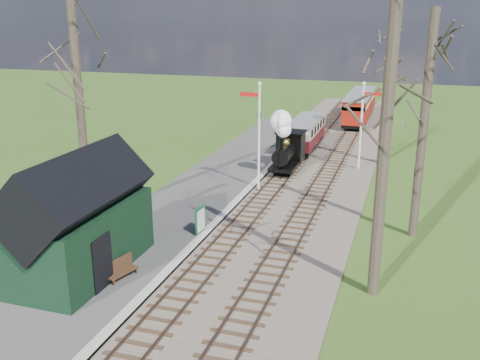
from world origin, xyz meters
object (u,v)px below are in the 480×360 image
at_px(red_carriage_a, 356,111).
at_px(red_carriage_b, 362,102).
at_px(semaphore_near, 258,129).
at_px(semaphore_far, 363,119).
at_px(locomotive, 287,144).
at_px(bench, 120,269).
at_px(coach, 306,133).
at_px(station_shed, 80,220).
at_px(person, 139,237).
at_px(sign_board, 200,220).

bearing_deg(red_carriage_a, red_carriage_b, 90.00).
xyz_separation_m(semaphore_near, semaphore_far, (5.14, 6.00, -0.27)).
xyz_separation_m(locomotive, red_carriage_b, (2.61, 21.28, -0.39)).
bearing_deg(bench, coach, 83.21).
bearing_deg(red_carriage_b, station_shed, -100.50).
bearing_deg(red_carriage_a, bench, -99.34).
height_order(coach, red_carriage_b, red_carriage_b).
bearing_deg(semaphore_near, semaphore_far, 49.40).
xyz_separation_m(semaphore_far, red_carriage_b, (-1.77, 19.20, -1.84)).
distance_m(bench, person, 2.37).
height_order(red_carriage_b, bench, red_carriage_b).
bearing_deg(red_carriage_b, sign_board, -97.01).
distance_m(station_shed, red_carriage_a, 32.45).
bearing_deg(person, red_carriage_b, 10.87).
bearing_deg(bench, sign_board, 75.80).
relative_size(semaphore_far, sign_board, 4.69).
height_order(sign_board, bench, sign_board).
distance_m(semaphore_near, semaphore_far, 7.91).
bearing_deg(locomotive, bench, -99.28).
relative_size(semaphore_far, red_carriage_b, 1.11).
height_order(locomotive, red_carriage_a, locomotive).
bearing_deg(semaphore_far, coach, 137.72).
distance_m(coach, red_carriage_a, 10.07).
relative_size(semaphore_near, semaphore_far, 1.09).
bearing_deg(coach, person, -98.79).
xyz_separation_m(red_carriage_a, person, (-5.66, -29.49, -0.66)).
bearing_deg(semaphore_near, sign_board, -94.89).
bearing_deg(sign_board, bench, -104.20).
bearing_deg(semaphore_far, red_carriage_b, 95.28).
xyz_separation_m(coach, red_carriage_a, (2.60, 9.73, 0.12)).
xyz_separation_m(station_shed, coach, (4.30, 21.98, -0.87)).
height_order(locomotive, person, locomotive).
relative_size(locomotive, sign_board, 3.34).
relative_size(coach, red_carriage_b, 1.26).
distance_m(semaphore_near, bench, 12.62).
xyz_separation_m(station_shed, locomotive, (4.29, 15.92, -0.37)).
relative_size(station_shed, sign_board, 5.16).
bearing_deg(red_carriage_a, station_shed, -102.27).
relative_size(locomotive, bench, 2.91).
relative_size(station_shed, person, 4.81).
bearing_deg(red_carriage_b, locomotive, -97.00).
distance_m(locomotive, person, 14.08).
bearing_deg(locomotive, coach, 89.89).
height_order(bench, person, person).
relative_size(coach, sign_board, 5.35).
distance_m(red_carriage_b, person, 35.45).
height_order(station_shed, semaphore_far, semaphore_far).
xyz_separation_m(station_shed, sign_board, (2.91, 4.83, -1.46)).
bearing_deg(sign_board, red_carriage_b, 82.99).
relative_size(locomotive, red_carriage_a, 0.79).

